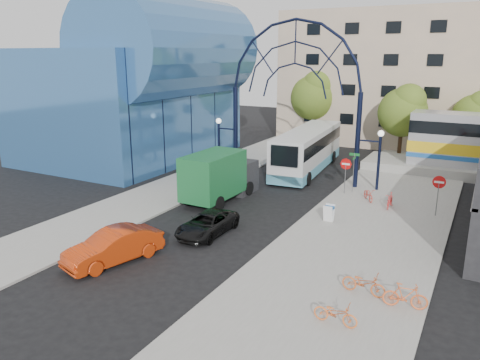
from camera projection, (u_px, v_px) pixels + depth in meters
The scene contains 22 objects.
ground at pixel (191, 240), 24.85m from camera, with size 120.00×120.00×0.00m, color black.
sidewalk_east at pixel (361, 241), 24.58m from camera, with size 8.00×56.00×0.12m, color gray.
plaza_west at pixel (162, 194), 32.90m from camera, with size 5.00×50.00×0.12m, color gray.
gateway_arch at pixel (295, 68), 34.50m from camera, with size 13.64×0.44×12.10m.
stop_sign at pixel (346, 167), 32.33m from camera, with size 0.80×0.07×2.50m.
do_not_enter_sign at pixel (439, 186), 27.80m from camera, with size 0.76×0.07×2.48m.
street_name_sign at pixel (354, 164), 32.62m from camera, with size 0.70×0.70×2.80m.
sandwich_board at pixel (329, 211), 27.18m from camera, with size 0.55×0.61×0.99m.
transit_hall at pixel (142, 86), 42.83m from camera, with size 16.50×18.00×14.50m.
apartment_block at pixel (382, 78), 51.82m from camera, with size 20.00×12.10×14.00m.
tree_north_a at pixel (404, 110), 42.88m from camera, with size 4.48×4.48×7.00m.
tree_north_b at pixel (315, 95), 50.68m from camera, with size 5.12×5.12×8.00m.
tree_north_c at pixel (477, 115), 41.93m from camera, with size 4.16×4.16×6.50m.
city_bus at pixel (308, 149), 39.29m from camera, with size 3.80×12.74×3.45m.
green_truck at pixel (220, 176), 31.33m from camera, with size 2.69×6.69×3.35m.
black_suv at pixel (207, 224), 25.52m from camera, with size 1.98×4.30×1.19m, color black.
red_sedan at pixel (114, 246), 22.09m from camera, with size 1.66×4.77×1.57m, color #B9310B.
bike_near_a at pixel (368, 194), 31.10m from camera, with size 0.55×1.58×0.83m, color red.
bike_near_b at pixel (390, 201), 29.60m from camera, with size 0.45×1.59×0.95m, color red.
bike_far_a at pixel (336, 313), 16.85m from camera, with size 0.57×1.64×0.86m, color orange.
bike_far_b at pixel (405, 296), 17.90m from camera, with size 0.48×1.69×1.02m, color orange.
bike_far_c at pixel (364, 283), 18.97m from camera, with size 0.63×1.81×0.95m, color #D15E29.
Camera 1 is at (13.23, -19.16, 9.61)m, focal length 35.00 mm.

